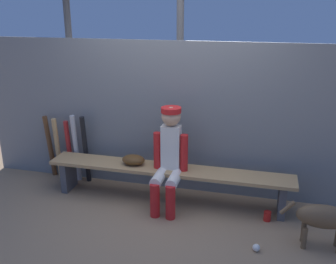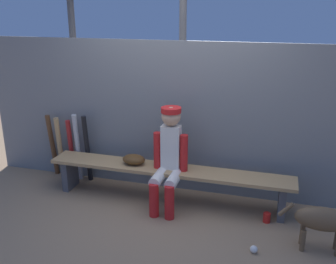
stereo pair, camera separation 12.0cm
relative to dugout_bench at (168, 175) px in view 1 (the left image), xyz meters
name	(u,v)px [view 1 (the left image)]	position (x,y,z in m)	size (l,w,h in m)	color
ground_plane	(168,201)	(0.00, 0.00, -0.35)	(30.00, 30.00, 0.00)	#937556
chainlink_fence	(176,118)	(0.00, 0.38, 0.59)	(5.19, 0.03, 1.89)	slate
dugout_bench	(168,175)	(0.00, 0.00, 0.00)	(2.95, 0.36, 0.44)	tan
player_seated	(169,156)	(0.04, -0.11, 0.29)	(0.41, 0.55, 1.18)	silver
baseball_glove	(133,160)	(-0.43, 0.00, 0.15)	(0.28, 0.20, 0.12)	#593819
bat_aluminum_black	(86,150)	(-1.19, 0.25, 0.11)	(0.06, 0.06, 0.92)	black
bat_aluminum_silver	(76,149)	(-1.32, 0.24, 0.12)	(0.06, 0.06, 0.94)	#B7B7BC
bat_aluminum_red	(69,150)	(-1.44, 0.27, 0.07)	(0.06, 0.06, 0.83)	#B22323
bat_wood_tan	(58,149)	(-1.59, 0.24, 0.09)	(0.06, 0.06, 0.87)	tan
bat_wood_dark	(50,146)	(-1.74, 0.29, 0.09)	(0.06, 0.06, 0.88)	brown
baseball	(256,248)	(1.08, -0.76, -0.31)	(0.07, 0.07, 0.07)	white
cup_on_ground	(267,216)	(1.18, -0.16, -0.30)	(0.08, 0.08, 0.11)	red
cup_on_bench	(159,163)	(-0.11, 0.01, 0.14)	(0.08, 0.08, 0.11)	silver
dog	(330,218)	(1.75, -0.53, -0.02)	(0.84, 0.20, 0.49)	brown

